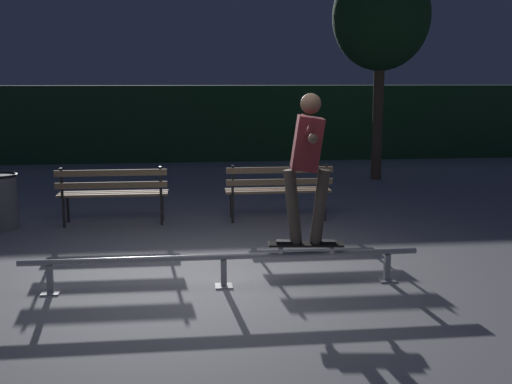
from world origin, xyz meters
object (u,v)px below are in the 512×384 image
at_px(skateboarder, 307,156).
at_px(trash_can, 0,201).
at_px(skateboard, 306,245).
at_px(park_bench_left_center, 279,186).
at_px(tree_far_right, 381,18).
at_px(grind_rail, 224,261).
at_px(park_bench_leftmost, 113,189).

bearing_deg(skateboarder, trash_can, 142.95).
relative_size(skateboard, trash_can, 1.00).
bearing_deg(trash_can, park_bench_left_center, 0.81).
height_order(skateboard, trash_can, trash_can).
distance_m(skateboarder, park_bench_left_center, 3.10).
relative_size(tree_far_right, trash_can, 5.65).
bearing_deg(skateboard, skateboarder, -7.00).
distance_m(park_bench_left_center, tree_far_right, 5.45).
height_order(grind_rail, park_bench_left_center, park_bench_left_center).
xyz_separation_m(skateboard, park_bench_leftmost, (-2.29, 2.99, 0.11)).
xyz_separation_m(skateboarder, trash_can, (-3.88, 2.93, -0.95)).
height_order(grind_rail, park_bench_leftmost, park_bench_leftmost).
distance_m(grind_rail, park_bench_left_center, 3.17).
relative_size(grind_rail, skateboarder, 2.65).
bearing_deg(skateboarder, park_bench_left_center, 86.86).
xyz_separation_m(park_bench_left_center, trash_can, (-4.05, -0.06, -0.12)).
bearing_deg(skateboarder, park_bench_leftmost, 127.55).
relative_size(grind_rail, park_bench_leftmost, 2.57).
height_order(park_bench_leftmost, park_bench_left_center, same).
bearing_deg(trash_can, tree_far_right, 29.57).
bearing_deg(park_bench_left_center, trash_can, -179.19).
bearing_deg(trash_can, grind_rail, -44.18).
relative_size(skateboarder, park_bench_left_center, 0.97).
bearing_deg(park_bench_leftmost, grind_rail, -64.40).
bearing_deg(park_bench_left_center, tree_far_right, 54.33).
xyz_separation_m(tree_far_right, trash_can, (-6.76, -3.83, -2.97)).
distance_m(skateboard, trash_can, 4.86).
bearing_deg(park_bench_left_center, grind_rail, -109.02).
distance_m(skateboarder, park_bench_leftmost, 3.86).
bearing_deg(skateboard, park_bench_left_center, 86.80).
height_order(skateboarder, park_bench_left_center, skateboarder).
bearing_deg(tree_far_right, trash_can, -150.43).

